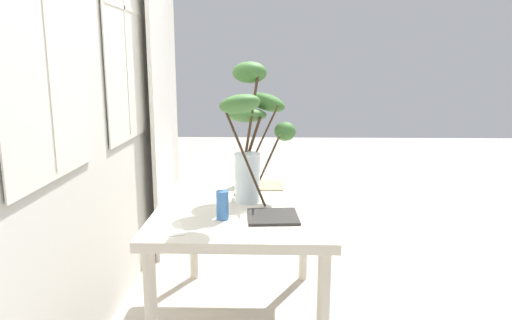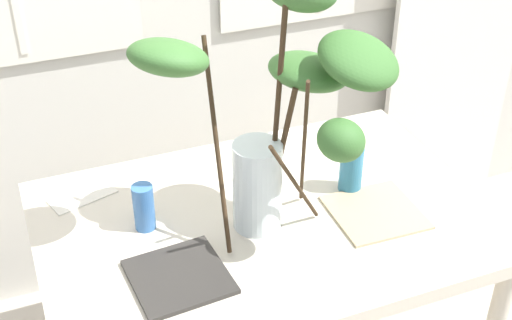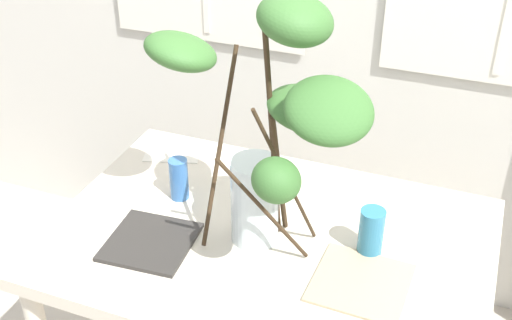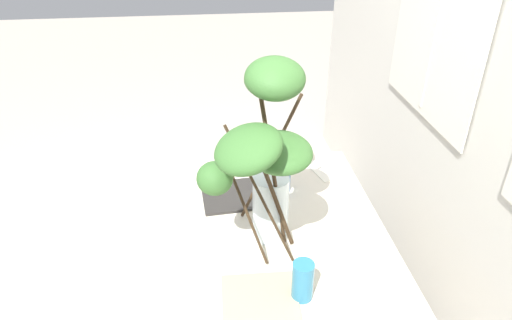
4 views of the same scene
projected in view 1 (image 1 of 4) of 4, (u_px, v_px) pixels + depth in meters
The scene contains 9 objects.
back_wall_with_windows at pixel (83, 79), 2.47m from camera, with size 4.41×0.14×2.78m.
curtain_sheer_side at pixel (161, 107), 3.63m from camera, with size 0.61×0.03×2.31m, color silver.
dining_table at pixel (243, 213), 2.59m from camera, with size 1.30×0.88×0.75m.
vase_with_branches at pixel (253, 124), 2.52m from camera, with size 0.70×0.42×0.76m.
drinking_glass_blue_left at pixel (222, 205), 2.24m from camera, with size 0.06×0.06×0.14m, color #386BAD.
drinking_glass_blue_right at pixel (240, 174), 2.85m from camera, with size 0.07×0.07×0.14m, color teal.
plate_square_left at pixel (273, 216), 2.27m from camera, with size 0.24×0.24×0.01m, color #2D2B28.
plate_square_right at pixel (263, 185), 2.87m from camera, with size 0.25×0.25×0.01m, color tan.
napkin_folded at pixel (172, 229), 2.12m from camera, with size 0.20×0.09×0.00m, color silver.
Camera 1 is at (-2.48, -0.14, 1.48)m, focal length 32.84 mm.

